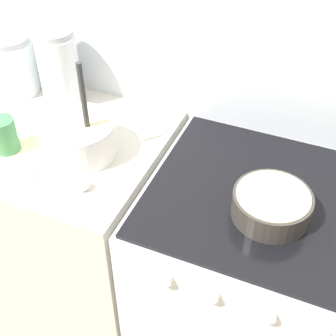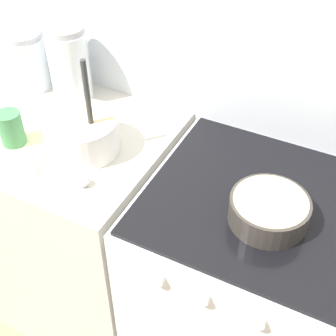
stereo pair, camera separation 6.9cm
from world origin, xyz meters
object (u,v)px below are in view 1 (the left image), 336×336
object	(u,v)px
baking_pan	(272,204)
storage_jar_middle	(60,73)
tin_can	(5,136)
stove	(254,292)
mixing_bowl	(78,136)
storage_jar_left	(13,68)

from	to	relation	value
baking_pan	storage_jar_middle	size ratio (longest dim) A/B	0.78
baking_pan	tin_can	world-z (taller)	tin_can
storage_jar_middle	stove	bearing A→B (deg)	-13.67
storage_jar_middle	tin_can	world-z (taller)	storage_jar_middle
mixing_bowl	baking_pan	xyz separation A→B (m)	(0.59, -0.03, -0.03)
stove	tin_can	size ratio (longest dim) A/B	7.76
baking_pan	storage_jar_middle	bearing A→B (deg)	162.27
stove	storage_jar_left	world-z (taller)	storage_jar_left
stove	tin_can	xyz separation A→B (m)	(-0.79, -0.11, 0.50)
storage_jar_left	tin_can	bearing A→B (deg)	-58.18
stove	mixing_bowl	size ratio (longest dim) A/B	2.84
baking_pan	tin_can	size ratio (longest dim) A/B	1.80
stove	storage_jar_left	bearing A→B (deg)	168.98
tin_can	stove	bearing A→B (deg)	7.88
stove	baking_pan	distance (m)	0.49
storage_jar_left	tin_can	xyz separation A→B (m)	(0.19, -0.30, -0.03)
baking_pan	tin_can	distance (m)	0.80
mixing_bowl	storage_jar_middle	xyz separation A→B (m)	(-0.20, 0.22, 0.05)
stove	storage_jar_middle	bearing A→B (deg)	166.33
mixing_bowl	tin_can	distance (m)	0.22
mixing_bowl	storage_jar_middle	size ratio (longest dim) A/B	1.19
stove	tin_can	bearing A→B (deg)	-172.12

